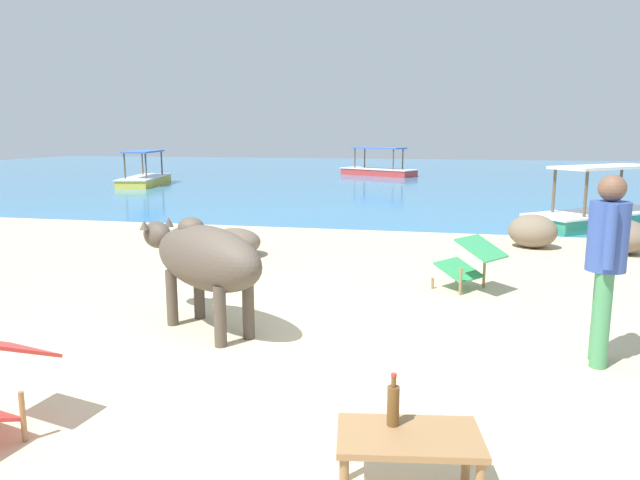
% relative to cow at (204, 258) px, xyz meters
% --- Properties ---
extents(sand_beach, '(18.00, 14.00, 0.04)m').
position_rel_cow_xyz_m(sand_beach, '(0.90, -0.57, -0.76)').
color(sand_beach, '#CCB78E').
rests_on(sand_beach, ground).
extents(water_surface, '(60.00, 36.00, 0.03)m').
position_rel_cow_xyz_m(water_surface, '(0.90, 21.43, -0.78)').
color(water_surface, teal).
rests_on(water_surface, ground).
extents(cow, '(1.87, 1.45, 1.12)m').
position_rel_cow_xyz_m(cow, '(0.00, 0.00, 0.00)').
color(cow, '#4C4238').
rests_on(cow, sand_beach).
extents(low_bench_table, '(0.82, 0.55, 0.39)m').
position_rel_cow_xyz_m(low_bench_table, '(2.17, -2.40, -0.41)').
color(low_bench_table, olive).
rests_on(low_bench_table, sand_beach).
extents(bottle, '(0.07, 0.07, 0.30)m').
position_rel_cow_xyz_m(bottle, '(2.07, -2.32, -0.23)').
color(bottle, brown).
rests_on(bottle, low_bench_table).
extents(deck_chair_near, '(0.93, 0.88, 0.68)m').
position_rel_cow_xyz_m(deck_chair_near, '(2.62, 2.10, -0.36)').
color(deck_chair_near, olive).
rests_on(deck_chair_near, sand_beach).
extents(person_standing, '(0.32, 0.50, 1.62)m').
position_rel_cow_xyz_m(person_standing, '(3.63, -0.11, 0.21)').
color(person_standing, '#428956').
rests_on(person_standing, sand_beach).
extents(shore_rock_large, '(1.10, 1.18, 0.56)m').
position_rel_cow_xyz_m(shore_rock_large, '(5.15, 5.04, -0.46)').
color(shore_rock_large, '#6B5B4C').
rests_on(shore_rock_large, sand_beach).
extents(shore_rock_medium, '(1.20, 1.19, 0.45)m').
position_rel_cow_xyz_m(shore_rock_medium, '(-1.00, 3.47, -0.52)').
color(shore_rock_medium, '#6B5B4C').
rests_on(shore_rock_medium, sand_beach).
extents(shore_rock_small, '(0.99, 0.91, 0.57)m').
position_rel_cow_xyz_m(shore_rock_small, '(3.78, 5.22, -0.45)').
color(shore_rock_small, '#756651').
rests_on(shore_rock_small, sand_beach).
extents(boat_green, '(3.54, 3.26, 1.29)m').
position_rel_cow_xyz_m(boat_green, '(5.57, 8.19, -0.49)').
color(boat_green, '#338E66').
rests_on(boat_green, water_surface).
extents(boat_red, '(3.78, 2.78, 1.29)m').
position_rel_cow_xyz_m(boat_red, '(-0.85, 22.16, -0.49)').
color(boat_red, '#C63833').
rests_on(boat_red, water_surface).
extents(boat_yellow, '(1.91, 3.83, 1.29)m').
position_rel_cow_xyz_m(boat_yellow, '(-8.98, 15.29, -0.49)').
color(boat_yellow, gold).
rests_on(boat_yellow, water_surface).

